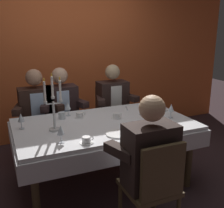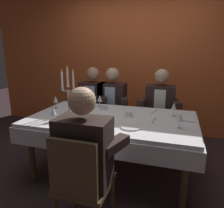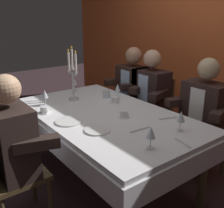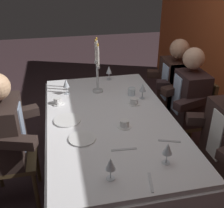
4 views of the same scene
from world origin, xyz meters
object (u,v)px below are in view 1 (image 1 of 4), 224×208
at_px(dinner_plate_0, 118,134).
at_px(wine_glass_0, 171,108).
at_px(wine_glass_4, 61,130).
at_px(coffee_cup_1, 116,116).
at_px(candelabra, 54,108).
at_px(seated_diner_2, 151,156).
at_px(seated_diner_0, 36,108).
at_px(dining_table, 105,133).
at_px(wine_glass_3, 148,100).
at_px(dinner_plate_1, 140,126).
at_px(coffee_cup_2, 86,140).
at_px(water_tumbler_0, 62,116).
at_px(seated_diner_3, 112,99).
at_px(wine_glass_1, 68,106).
at_px(wine_glass_2, 21,118).
at_px(seated_diner_1, 61,105).
at_px(coffee_cup_0, 80,115).

xyz_separation_m(dinner_plate_0, wine_glass_0, (0.77, 0.23, 0.11)).
bearing_deg(wine_glass_4, coffee_cup_1, 30.33).
height_order(candelabra, seated_diner_2, candelabra).
xyz_separation_m(wine_glass_0, seated_diner_0, (-1.35, 1.04, -0.12)).
bearing_deg(wine_glass_4, seated_diner_2, -41.72).
relative_size(dining_table, coffee_cup_1, 14.70).
xyz_separation_m(wine_glass_3, wine_glass_4, (-1.25, -0.60, 0.00)).
distance_m(dinner_plate_1, coffee_cup_2, 0.67).
distance_m(water_tumbler_0, coffee_cup_2, 0.76).
height_order(dinner_plate_1, wine_glass_0, wine_glass_0).
distance_m(dinner_plate_0, seated_diner_3, 1.36).
height_order(wine_glass_0, wine_glass_3, same).
xyz_separation_m(coffee_cup_1, seated_diner_0, (-0.78, 0.80, -0.03)).
bearing_deg(seated_diner_0, wine_glass_4, -88.34).
xyz_separation_m(dining_table, coffee_cup_1, (0.18, 0.09, 0.15)).
bearing_deg(dining_table, coffee_cup_2, -128.51).
bearing_deg(wine_glass_1, seated_diner_3, 32.44).
relative_size(dining_table, dinner_plate_1, 9.08).
distance_m(dinner_plate_0, coffee_cup_2, 0.35).
distance_m(wine_glass_0, wine_glass_4, 1.33).
bearing_deg(wine_glass_0, candelabra, 174.32).
relative_size(wine_glass_2, wine_glass_3, 1.00).
bearing_deg(wine_glass_2, wine_glass_4, -60.37).
distance_m(wine_glass_1, wine_glass_4, 0.78).
bearing_deg(dinner_plate_1, seated_diner_2, -112.00).
height_order(water_tumbler_0, coffee_cup_1, water_tumbler_0).
bearing_deg(dinner_plate_1, wine_glass_3, 53.37).
relative_size(dinner_plate_0, seated_diner_3, 0.19).
xyz_separation_m(wine_glass_3, seated_diner_0, (-1.28, 0.63, -0.12)).
bearing_deg(coffee_cup_2, wine_glass_3, 33.94).
height_order(dining_table, coffee_cup_1, coffee_cup_1).
relative_size(coffee_cup_1, seated_diner_3, 0.11).
bearing_deg(coffee_cup_2, wine_glass_2, 129.06).
distance_m(candelabra, seated_diner_2, 1.07).
xyz_separation_m(candelabra, wine_glass_1, (0.25, 0.41, -0.12)).
relative_size(coffee_cup_2, seated_diner_0, 0.11).
distance_m(dinner_plate_1, seated_diner_1, 1.29).
height_order(coffee_cup_2, seated_diner_0, seated_diner_0).
distance_m(wine_glass_3, seated_diner_2, 1.31).
distance_m(dinner_plate_0, wine_glass_2, 1.00).
bearing_deg(dining_table, dinner_plate_1, -44.35).
relative_size(coffee_cup_2, seated_diner_1, 0.11).
height_order(dining_table, wine_glass_3, wine_glass_3).
distance_m(dinner_plate_1, seated_diner_3, 1.18).
relative_size(water_tumbler_0, seated_diner_0, 0.06).
relative_size(seated_diner_2, seated_diner_3, 1.00).
height_order(candelabra, coffee_cup_0, candelabra).
bearing_deg(coffee_cup_1, candelabra, -171.58).
distance_m(seated_diner_0, seated_diner_1, 0.33).
height_order(wine_glass_0, coffee_cup_0, wine_glass_0).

